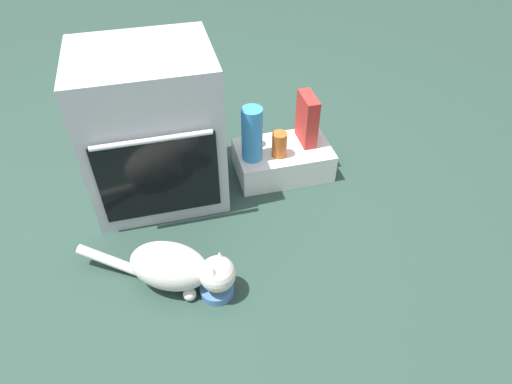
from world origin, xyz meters
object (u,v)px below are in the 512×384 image
Objects in this scene: pantry_cabinet at (283,160)px; cereal_box at (307,119)px; food_bowl at (217,289)px; cat at (177,268)px; oven at (152,129)px; water_bottle at (252,134)px; sauce_jar at (279,144)px; soda_can at (252,136)px.

cereal_box reaches higher than pantry_cabinet.
food_bowl is at bearing -125.28° from pantry_cabinet.
cereal_box is at bearing 49.49° from food_bowl.
pantry_cabinet is 0.77× the size of cat.
oven is 0.50m from water_bottle.
oven is 2.64× the size of water_bottle.
oven reaches higher than cereal_box.
pantry_cabinet is 1.86× the size of cereal_box.
sauce_jar is at bearing -152.70° from cereal_box.
sauce_jar is at bearing -45.89° from soda_can.
pantry_cabinet is at bearing -1.71° from oven.
cat is (-0.15, 0.08, 0.09)m from food_bowl.
soda_can reaches higher than food_bowl.
oven is 0.75m from pantry_cabinet.
oven is at bearing 173.10° from water_bottle.
cat is at bearing -136.56° from sauce_jar.
cereal_box is at bearing 27.30° from sauce_jar.
food_bowl is at bearing -77.56° from oven.
soda_can is (-0.16, 0.07, 0.14)m from pantry_cabinet.
water_bottle reaches higher than food_bowl.
soda_can reaches higher than cat.
soda_can is at bearing 83.12° from cat.
oven is at bearing 102.44° from food_bowl.
soda_can is (-0.30, 0.03, -0.08)m from cereal_box.
pantry_cabinet is 3.51× the size of food_bowl.
cereal_box is (0.82, 0.02, -0.09)m from oven.
food_bowl is 1.24× the size of soda_can.
oven is 0.72m from cat.
oven is 1.52× the size of pantry_cabinet.
oven reaches higher than pantry_cabinet.
food_bowl is 0.89m from soda_can.
food_bowl is 0.20m from cat.
cat is at bearing -139.64° from cereal_box.
soda_can is at bearing 157.44° from pantry_cabinet.
water_bottle reaches higher than sauce_jar.
water_bottle is at bearing 173.88° from sauce_jar.
cereal_box is (0.81, 0.69, 0.19)m from cat.
sauce_jar is at bearing -127.09° from pantry_cabinet.
pantry_cabinet is at bearing 72.71° from cat.
food_bowl is 0.82m from water_bottle.
oven is at bearing 178.29° from pantry_cabinet.
oven is at bearing -178.72° from cereal_box.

